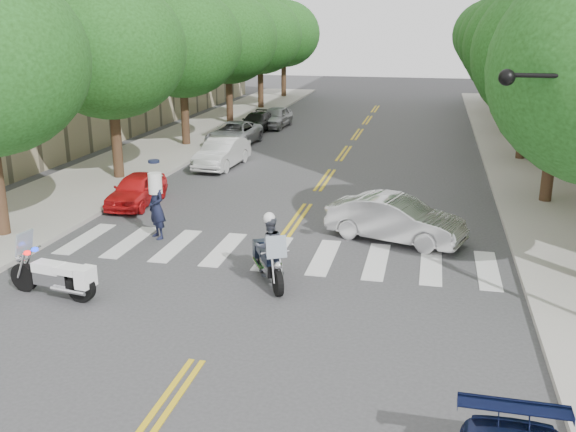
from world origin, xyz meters
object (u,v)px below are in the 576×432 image
(officer_standing, at_px, (157,207))
(motorcycle_parked, at_px, (59,276))
(motorcycle_police, at_px, (269,251))
(convertible, at_px, (395,219))

(officer_standing, bearing_deg, motorcycle_parked, -54.90)
(motorcycle_parked, height_order, officer_standing, officer_standing)
(motorcycle_police, distance_m, motorcycle_parked, 5.36)
(officer_standing, height_order, convertible, officer_standing)
(motorcycle_police, xyz_separation_m, officer_standing, (-4.37, 2.70, 0.16))
(motorcycle_police, bearing_deg, officer_standing, -59.42)
(motorcycle_parked, bearing_deg, motorcycle_police, -57.51)
(motorcycle_police, relative_size, officer_standing, 1.08)
(motorcycle_parked, xyz_separation_m, officer_standing, (0.52, 4.87, 0.46))
(motorcycle_parked, bearing_deg, convertible, -43.08)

